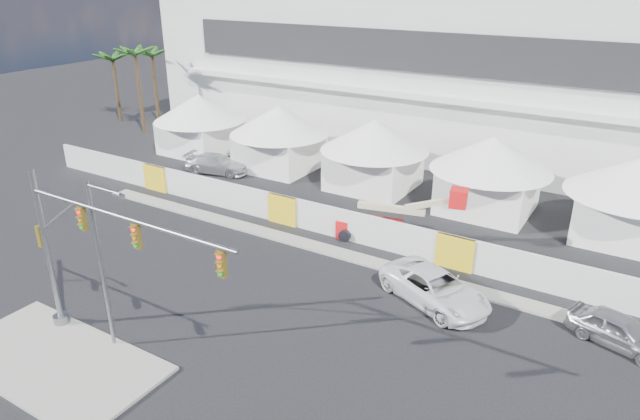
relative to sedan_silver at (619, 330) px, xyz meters
The scene contains 12 objects.
ground 18.69m from the sedan_silver, 142.58° to the right, with size 160.00×160.00×0.00m, color black.
median_island 25.31m from the sedan_silver, 145.44° to the right, with size 10.00×5.00×0.15m, color gray.
stadium 31.97m from the sedan_silver, 101.48° to the left, with size 80.00×24.80×21.98m.
tent_row 19.27m from the sedan_silver, 138.57° to the left, with size 53.40×8.40×5.40m.
hoarding_fence 9.38m from the sedan_silver, 160.37° to the left, with size 70.00×0.25×2.00m, color silver.
palm_cluster 51.96m from the sedan_silver, 159.40° to the left, with size 10.60×10.60×8.55m.
sedan_silver is the anchor object (origin of this frame).
pickup_curb 8.52m from the sedan_silver, behind, with size 6.18×2.85×1.72m, color white.
lot_car_c 32.75m from the sedan_silver, 164.56° to the left, with size 5.47×2.22×1.59m, color silver.
traffic_mast 24.34m from the sedan_silver, 149.09° to the right, with size 11.75×0.76×7.82m.
streetlight_median 23.20m from the sedan_silver, 147.91° to the right, with size 2.18×0.22×7.89m.
boom_lift 14.68m from the sedan_silver, 163.57° to the left, with size 8.08×2.60×4.00m.
Camera 1 is at (14.63, -14.28, 15.91)m, focal length 32.00 mm.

